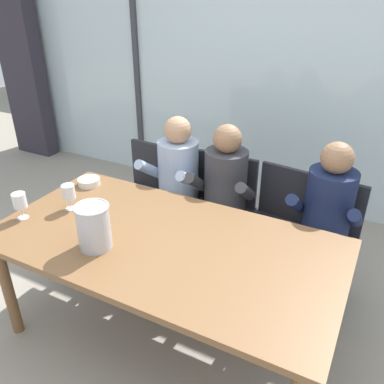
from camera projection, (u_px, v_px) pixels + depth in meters
name	position (u px, v px, depth m)	size (l,w,h in m)	color
ground	(227.00, 254.00, 3.45)	(14.00, 14.00, 0.00)	#9E9384
window_glass_panel	(281.00, 77.00, 3.75)	(7.24, 0.03, 2.60)	silver
window_mullion_left	(137.00, 63.00, 4.41)	(0.06, 0.06, 2.60)	#38383D
hillside_vineyard	(338.00, 66.00, 6.71)	(13.24, 2.40, 1.67)	#386633
curtain_heavy_drape	(20.00, 54.00, 4.95)	(0.56, 0.20, 2.60)	#332D38
dining_table	(164.00, 250.00, 2.34)	(2.04, 1.06, 0.77)	brown
chair_near_curtain	(147.00, 187.00, 3.44)	(0.46, 0.46, 0.89)	#232328
chair_left_of_center	(184.00, 194.00, 3.33)	(0.50, 0.50, 0.89)	#232328
chair_center	(226.00, 203.00, 3.19)	(0.45, 0.45, 0.89)	#232328
chair_right_of_center	(278.00, 217.00, 3.01)	(0.49, 0.49, 0.89)	#232328
chair_near_window_right	(326.00, 232.00, 2.82)	(0.48, 0.48, 0.89)	#232328
person_pale_blue_shirt	(173.00, 182.00, 3.14)	(0.48, 0.63, 1.21)	#9EB2D1
person_charcoal_jacket	(222.00, 194.00, 2.96)	(0.48, 0.63, 1.21)	#38383D
person_navy_polo	(324.00, 218.00, 2.66)	(0.47, 0.62, 1.21)	#192347
ice_bucket_primary	(94.00, 226.00, 2.19)	(0.19, 0.19, 0.26)	#B7B7BC
tasting_bowl	(89.00, 182.00, 2.92)	(0.16, 0.16, 0.05)	silver
wine_glass_by_left_taster	(20.00, 202.00, 2.47)	(0.08, 0.08, 0.17)	silver
wine_glass_near_bucket	(69.00, 193.00, 2.57)	(0.08, 0.08, 0.17)	silver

